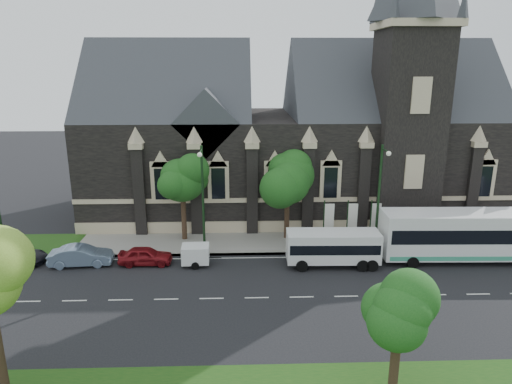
{
  "coord_description": "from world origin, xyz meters",
  "views": [
    {
      "loc": [
        -0.94,
        -27.2,
        14.98
      ],
      "look_at": [
        0.15,
        6.0,
        5.63
      ],
      "focal_mm": 31.92,
      "sensor_mm": 36.0,
      "label": 1
    }
  ],
  "objects_px": {
    "street_lamp_near": "(380,194)",
    "banner_flag_center": "(351,218)",
    "tree_park_east": "(402,306)",
    "box_trailer": "(196,254)",
    "banner_flag_left": "(327,219)",
    "car_far_red": "(145,256)",
    "tree_walk_left": "(185,177)",
    "tree_walk_right": "(290,175)",
    "street_lamp_mid": "(203,195)",
    "tour_coach": "(470,235)",
    "banner_flag_right": "(374,218)",
    "car_far_black": "(16,256)",
    "sedan": "(81,256)",
    "shuttle_bus": "(333,246)"
  },
  "relations": [
    {
      "from": "tree_park_east",
      "to": "tree_walk_left",
      "type": "bearing_deg",
      "value": 120.87
    },
    {
      "from": "car_far_red",
      "to": "tree_walk_right",
      "type": "bearing_deg",
      "value": -66.22
    },
    {
      "from": "tour_coach",
      "to": "car_far_black",
      "type": "height_order",
      "value": "tour_coach"
    },
    {
      "from": "banner_flag_right",
      "to": "sedan",
      "type": "xyz_separation_m",
      "value": [
        -23.64,
        -3.43,
        -1.6
      ]
    },
    {
      "from": "shuttle_bus",
      "to": "banner_flag_left",
      "type": "bearing_deg",
      "value": 87.64
    },
    {
      "from": "tree_walk_left",
      "to": "street_lamp_near",
      "type": "distance_m",
      "value": 16.22
    },
    {
      "from": "tree_walk_right",
      "to": "sedan",
      "type": "relative_size",
      "value": 1.65
    },
    {
      "from": "tree_walk_right",
      "to": "car_far_black",
      "type": "bearing_deg",
      "value": -167.66
    },
    {
      "from": "tour_coach",
      "to": "box_trailer",
      "type": "relative_size",
      "value": 4.52
    },
    {
      "from": "tree_park_east",
      "to": "box_trailer",
      "type": "relative_size",
      "value": 2.07
    },
    {
      "from": "tree_walk_right",
      "to": "box_trailer",
      "type": "bearing_deg",
      "value": -145.01
    },
    {
      "from": "tree_park_east",
      "to": "banner_flag_right",
      "type": "bearing_deg",
      "value": 77.35
    },
    {
      "from": "street_lamp_near",
      "to": "street_lamp_mid",
      "type": "bearing_deg",
      "value": 180.0
    },
    {
      "from": "tree_park_east",
      "to": "car_far_black",
      "type": "bearing_deg",
      "value": 148.2
    },
    {
      "from": "banner_flag_left",
      "to": "sedan",
      "type": "xyz_separation_m",
      "value": [
        -19.64,
        -3.43,
        -1.6
      ]
    },
    {
      "from": "banner_flag_right",
      "to": "car_far_black",
      "type": "bearing_deg",
      "value": -173.98
    },
    {
      "from": "banner_flag_center",
      "to": "tree_walk_right",
      "type": "bearing_deg",
      "value": 161.36
    },
    {
      "from": "shuttle_bus",
      "to": "banner_flag_center",
      "type": "bearing_deg",
      "value": 62.28
    },
    {
      "from": "car_far_red",
      "to": "tree_walk_left",
      "type": "bearing_deg",
      "value": -27.27
    },
    {
      "from": "banner_flag_right",
      "to": "tour_coach",
      "type": "xyz_separation_m",
      "value": [
        6.57,
        -3.49,
        -0.22
      ]
    },
    {
      "from": "street_lamp_mid",
      "to": "banner_flag_right",
      "type": "distance_m",
      "value": 14.67
    },
    {
      "from": "street_lamp_near",
      "to": "sedan",
      "type": "relative_size",
      "value": 1.91
    },
    {
      "from": "tour_coach",
      "to": "tree_park_east",
      "type": "bearing_deg",
      "value": -124.3
    },
    {
      "from": "banner_flag_right",
      "to": "shuttle_bus",
      "type": "height_order",
      "value": "banner_flag_right"
    },
    {
      "from": "tree_walk_right",
      "to": "street_lamp_near",
      "type": "xyz_separation_m",
      "value": [
        6.79,
        -3.62,
        -0.71
      ]
    },
    {
      "from": "street_lamp_near",
      "to": "sedan",
      "type": "bearing_deg",
      "value": -176.28
    },
    {
      "from": "banner_flag_left",
      "to": "box_trailer",
      "type": "distance_m",
      "value": 11.53
    },
    {
      "from": "box_trailer",
      "to": "car_far_black",
      "type": "bearing_deg",
      "value": 175.29
    },
    {
      "from": "banner_flag_right",
      "to": "shuttle_bus",
      "type": "xyz_separation_m",
      "value": [
        -4.26,
        -4.07,
        -0.81
      ]
    },
    {
      "from": "tree_walk_right",
      "to": "street_lamp_near",
      "type": "relative_size",
      "value": 0.87
    },
    {
      "from": "street_lamp_near",
      "to": "banner_flag_right",
      "type": "height_order",
      "value": "street_lamp_near"
    },
    {
      "from": "sedan",
      "to": "car_far_red",
      "type": "xyz_separation_m",
      "value": [
        4.92,
        0.02,
        -0.08
      ]
    },
    {
      "from": "car_far_red",
      "to": "car_far_black",
      "type": "height_order",
      "value": "car_far_red"
    },
    {
      "from": "banner_flag_center",
      "to": "sedan",
      "type": "height_order",
      "value": "banner_flag_center"
    },
    {
      "from": "street_lamp_mid",
      "to": "shuttle_bus",
      "type": "relative_size",
      "value": 1.27
    },
    {
      "from": "banner_flag_right",
      "to": "car_far_red",
      "type": "xyz_separation_m",
      "value": [
        -18.73,
        -3.41,
        -1.68
      ]
    },
    {
      "from": "tree_park_east",
      "to": "banner_flag_left",
      "type": "distance_m",
      "value": 18.46
    },
    {
      "from": "banner_flag_left",
      "to": "box_trailer",
      "type": "bearing_deg",
      "value": -161.08
    },
    {
      "from": "tree_park_east",
      "to": "banner_flag_right",
      "type": "xyz_separation_m",
      "value": [
        4.11,
        18.32,
        -2.24
      ]
    },
    {
      "from": "tree_walk_right",
      "to": "banner_flag_left",
      "type": "height_order",
      "value": "tree_walk_right"
    },
    {
      "from": "street_lamp_near",
      "to": "banner_flag_center",
      "type": "height_order",
      "value": "street_lamp_near"
    },
    {
      "from": "banner_flag_left",
      "to": "car_far_red",
      "type": "bearing_deg",
      "value": -166.98
    },
    {
      "from": "tour_coach",
      "to": "car_far_black",
      "type": "relative_size",
      "value": 3.03
    },
    {
      "from": "car_far_black",
      "to": "banner_flag_right",
      "type": "bearing_deg",
      "value": -82.26
    },
    {
      "from": "street_lamp_mid",
      "to": "banner_flag_right",
      "type": "height_order",
      "value": "street_lamp_mid"
    },
    {
      "from": "tree_walk_right",
      "to": "banner_flag_right",
      "type": "distance_m",
      "value": 8.05
    },
    {
      "from": "car_far_black",
      "to": "box_trailer",
      "type": "bearing_deg",
      "value": -91.04
    },
    {
      "from": "banner_flag_center",
      "to": "banner_flag_right",
      "type": "relative_size",
      "value": 1.0
    },
    {
      "from": "tree_park_east",
      "to": "banner_flag_left",
      "type": "relative_size",
      "value": 1.57
    },
    {
      "from": "tree_park_east",
      "to": "car_far_red",
      "type": "relative_size",
      "value": 1.53
    }
  ]
}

